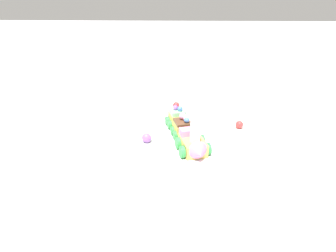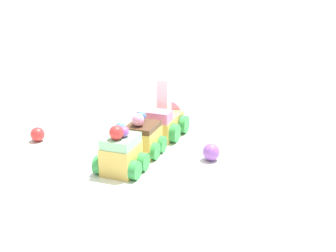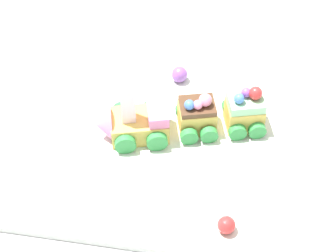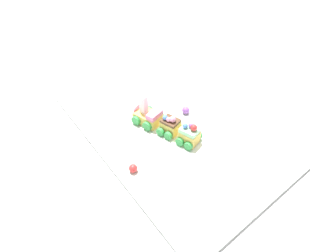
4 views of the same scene
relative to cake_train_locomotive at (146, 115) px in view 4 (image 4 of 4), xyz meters
name	(u,v)px [view 4 (image 4 of 4)]	position (x,y,z in m)	size (l,w,h in m)	color
ground_plane	(165,130)	(-0.06, -0.03, -0.04)	(10.00, 10.00, 0.00)	#B2B2B7
display_board	(165,128)	(-0.06, -0.03, -0.03)	(0.78, 0.45, 0.01)	silver
cake_train_locomotive	(146,115)	(0.00, 0.00, 0.00)	(0.12, 0.10, 0.10)	#E0BC56
cake_car_chocolate	(170,126)	(-0.09, -0.03, 0.00)	(0.07, 0.08, 0.07)	#E0BC56
cake_car_mint	(189,135)	(-0.17, -0.05, 0.00)	(0.07, 0.08, 0.08)	#E0BC56
gumball_purple	(186,110)	(-0.05, -0.13, -0.01)	(0.03, 0.03, 0.03)	#9956C6
gumball_red	(133,168)	(-0.16, 0.15, -0.01)	(0.02, 0.02, 0.02)	red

